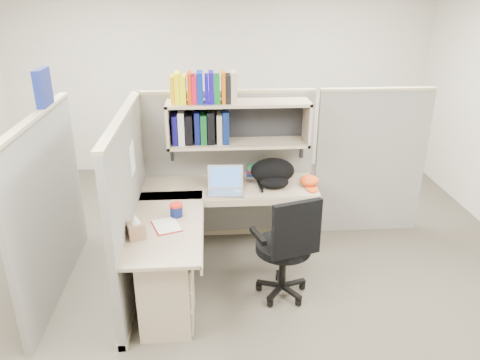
{
  "coord_description": "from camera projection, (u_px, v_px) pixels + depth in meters",
  "views": [
    {
      "loc": [
        -0.19,
        -3.75,
        2.61
      ],
      "look_at": [
        0.09,
        0.25,
        0.92
      ],
      "focal_mm": 35.0,
      "sensor_mm": 36.0,
      "label": 1
    }
  ],
  "objects": [
    {
      "name": "desk",
      "position": [
        187.0,
        258.0,
        4.01
      ],
      "size": [
        1.74,
        1.75,
        0.73
      ],
      "color": "tan",
      "rests_on": "ground"
    },
    {
      "name": "laptop",
      "position": [
        225.0,
        181.0,
        4.5
      ],
      "size": [
        0.36,
        0.36,
        0.25
      ],
      "primitive_type": null,
      "rotation": [
        0.0,
        0.0,
        -0.05
      ],
      "color": "#B3B4B8",
      "rests_on": "desk"
    },
    {
      "name": "task_chair",
      "position": [
        285.0,
        263.0,
        4.08
      ],
      "size": [
        0.59,
        0.54,
        1.03
      ],
      "color": "black",
      "rests_on": "ground"
    },
    {
      "name": "room_shell",
      "position": [
        232.0,
        114.0,
        3.84
      ],
      "size": [
        6.0,
        6.0,
        6.0
      ],
      "color": "#BCB5AA",
      "rests_on": "ground"
    },
    {
      "name": "snack_canister",
      "position": [
        176.0,
        210.0,
        4.08
      ],
      "size": [
        0.12,
        0.12,
        0.11
      ],
      "color": "#0D1750",
      "rests_on": "desk"
    },
    {
      "name": "loose_paper",
      "position": [
        167.0,
        225.0,
        3.94
      ],
      "size": [
        0.27,
        0.31,
        0.0
      ],
      "primitive_type": null,
      "rotation": [
        0.0,
        0.0,
        0.34
      ],
      "color": "white",
      "rests_on": "desk"
    },
    {
      "name": "book_stack",
      "position": [
        254.0,
        170.0,
        4.95
      ],
      "size": [
        0.19,
        0.25,
        0.12
      ],
      "primitive_type": null,
      "rotation": [
        0.0,
        0.0,
        -0.03
      ],
      "color": "gray",
      "rests_on": "desk"
    },
    {
      "name": "ground",
      "position": [
        233.0,
        279.0,
        4.47
      ],
      "size": [
        6.0,
        6.0,
        0.0
      ],
      "primitive_type": "plane",
      "color": "#3A352D",
      "rests_on": "ground"
    },
    {
      "name": "mouse",
      "position": [
        237.0,
        191.0,
        4.54
      ],
      "size": [
        0.1,
        0.07,
        0.04
      ],
      "primitive_type": "ellipsoid",
      "rotation": [
        0.0,
        0.0,
        0.1
      ],
      "color": "#849EBB",
      "rests_on": "desk"
    },
    {
      "name": "backpack",
      "position": [
        273.0,
        173.0,
        4.67
      ],
      "size": [
        0.51,
        0.44,
        0.26
      ],
      "primitive_type": null,
      "rotation": [
        0.0,
        0.0,
        -0.23
      ],
      "color": "black",
      "rests_on": "desk"
    },
    {
      "name": "cubicle",
      "position": [
        192.0,
        175.0,
        4.51
      ],
      "size": [
        3.79,
        1.84,
        1.95
      ],
      "color": "slate",
      "rests_on": "ground"
    },
    {
      "name": "tissue_box",
      "position": [
        136.0,
        226.0,
        3.71
      ],
      "size": [
        0.17,
        0.17,
        0.21
      ],
      "primitive_type": null,
      "rotation": [
        0.0,
        0.0,
        0.35
      ],
      "color": "#9B7458",
      "rests_on": "desk"
    },
    {
      "name": "orange_cap",
      "position": [
        309.0,
        181.0,
        4.7
      ],
      "size": [
        0.21,
        0.24,
        0.1
      ],
      "primitive_type": null,
      "rotation": [
        0.0,
        0.0,
        0.08
      ],
      "color": "#DC4713",
      "rests_on": "desk"
    },
    {
      "name": "paper_cup",
      "position": [
        227.0,
        174.0,
        4.85
      ],
      "size": [
        0.08,
        0.08,
        0.11
      ],
      "primitive_type": "cylinder",
      "rotation": [
        0.0,
        0.0,
        -0.03
      ],
      "color": "white",
      "rests_on": "desk"
    }
  ]
}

